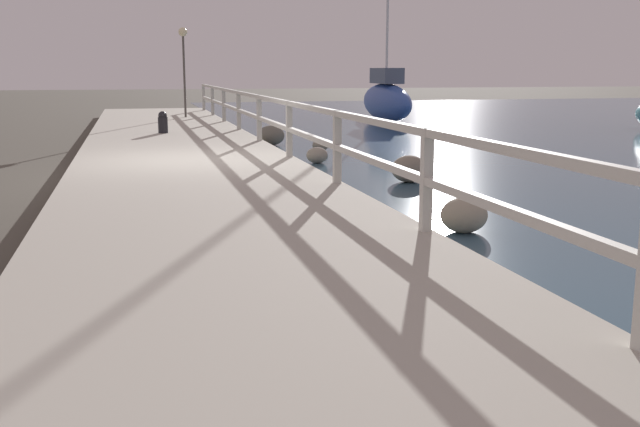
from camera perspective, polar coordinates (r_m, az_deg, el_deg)
ground_plane at (r=13.28m, az=-10.07°, el=2.77°), size 120.00×120.00×0.00m
dock_walkway at (r=13.26m, az=-10.09°, el=3.41°), size 3.85×36.00×0.30m
railing at (r=13.43m, az=-2.37°, el=7.23°), size 0.10×32.50×1.00m
boulder_mid_strip at (r=8.71m, az=10.92°, el=-0.13°), size 0.55×0.49×0.41m
boulder_downstream at (r=12.50m, az=6.82°, el=3.39°), size 0.60×0.54×0.45m
boulder_far_strip at (r=14.97m, az=-0.22°, el=4.47°), size 0.43×0.39×0.32m
boulder_upstream at (r=17.17m, az=0.02°, el=5.22°), size 0.37×0.33×0.28m
boulder_water_edge at (r=18.55m, az=-3.74°, el=5.96°), size 0.66×0.60×0.50m
mooring_bollard at (r=18.95m, az=-11.88°, el=6.82°), size 0.24×0.24×0.54m
dock_lamp at (r=25.21m, az=-10.37°, el=12.33°), size 0.29×0.29×2.88m
sailboat_blue at (r=27.18m, az=5.06°, el=8.67°), size 1.42×5.67×7.81m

